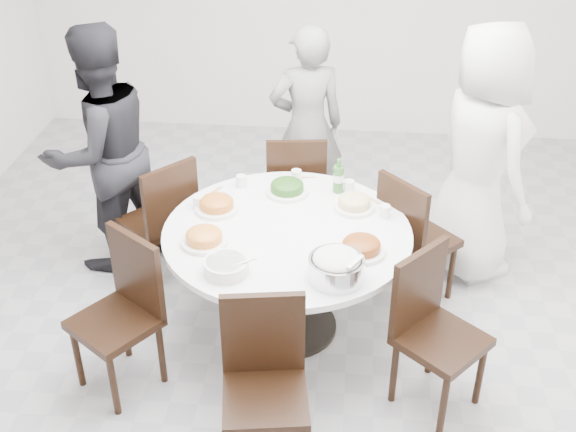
# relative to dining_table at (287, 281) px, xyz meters

# --- Properties ---
(floor) EXTENTS (6.00, 6.00, 0.01)m
(floor) POSITION_rel_dining_table_xyz_m (0.22, 0.11, -0.38)
(floor) COLOR #A6A6AB
(floor) RESTS_ON ground
(dining_table) EXTENTS (1.50, 1.50, 0.75)m
(dining_table) POSITION_rel_dining_table_xyz_m (0.00, 0.00, 0.00)
(dining_table) COLOR white
(dining_table) RESTS_ON floor
(chair_ne) EXTENTS (0.59, 0.59, 0.95)m
(chair_ne) POSITION_rel_dining_table_xyz_m (0.83, 0.43, 0.10)
(chair_ne) COLOR black
(chair_ne) RESTS_ON floor
(chair_n) EXTENTS (0.47, 0.47, 0.95)m
(chair_n) POSITION_rel_dining_table_xyz_m (-0.04, 1.01, 0.10)
(chair_n) COLOR black
(chair_n) RESTS_ON floor
(chair_nw) EXTENTS (0.59, 0.59, 0.95)m
(chair_nw) POSITION_rel_dining_table_xyz_m (-0.94, 0.49, 0.10)
(chair_nw) COLOR black
(chair_nw) RESTS_ON floor
(chair_sw) EXTENTS (0.59, 0.59, 0.95)m
(chair_sw) POSITION_rel_dining_table_xyz_m (-0.92, -0.60, 0.10)
(chair_sw) COLOR black
(chair_sw) RESTS_ON floor
(chair_s) EXTENTS (0.48, 0.48, 0.95)m
(chair_s) POSITION_rel_dining_table_xyz_m (-0.00, -1.08, 0.10)
(chair_s) COLOR black
(chair_s) RESTS_ON floor
(chair_se) EXTENTS (0.59, 0.59, 0.95)m
(chair_se) POSITION_rel_dining_table_xyz_m (0.90, -0.57, 0.10)
(chair_se) COLOR black
(chair_se) RESTS_ON floor
(diner_right) EXTENTS (0.92, 1.05, 1.81)m
(diner_right) POSITION_rel_dining_table_xyz_m (1.23, 0.82, 0.53)
(diner_right) COLOR silver
(diner_right) RESTS_ON floor
(diner_middle) EXTENTS (0.66, 0.53, 1.59)m
(diner_middle) POSITION_rel_dining_table_xyz_m (0.01, 1.40, 0.42)
(diner_middle) COLOR black
(diner_middle) RESTS_ON floor
(diner_left) EXTENTS (1.07, 1.09, 1.77)m
(diner_left) POSITION_rel_dining_table_xyz_m (-1.35, 0.67, 0.51)
(diner_left) COLOR black
(diner_left) RESTS_ON floor
(dish_greens) EXTENTS (0.28, 0.28, 0.07)m
(dish_greens) POSITION_rel_dining_table_xyz_m (-0.04, 0.44, 0.41)
(dish_greens) COLOR white
(dish_greens) RESTS_ON dining_table
(dish_pale) EXTENTS (0.26, 0.26, 0.07)m
(dish_pale) POSITION_rel_dining_table_xyz_m (0.39, 0.29, 0.41)
(dish_pale) COLOR white
(dish_pale) RESTS_ON dining_table
(dish_orange) EXTENTS (0.27, 0.27, 0.07)m
(dish_orange) POSITION_rel_dining_table_xyz_m (-0.46, 0.19, 0.41)
(dish_orange) COLOR white
(dish_orange) RESTS_ON dining_table
(dish_redbrown) EXTENTS (0.28, 0.28, 0.07)m
(dish_redbrown) POSITION_rel_dining_table_xyz_m (0.44, -0.19, 0.41)
(dish_redbrown) COLOR white
(dish_redbrown) RESTS_ON dining_table
(dish_tofu) EXTENTS (0.27, 0.27, 0.07)m
(dish_tofu) POSITION_rel_dining_table_xyz_m (-0.47, -0.19, 0.41)
(dish_tofu) COLOR white
(dish_tofu) RESTS_ON dining_table
(rice_bowl) EXTENTS (0.31, 0.31, 0.13)m
(rice_bowl) POSITION_rel_dining_table_xyz_m (0.31, -0.46, 0.44)
(rice_bowl) COLOR silver
(rice_bowl) RESTS_ON dining_table
(soup_bowl) EXTENTS (0.25, 0.25, 0.08)m
(soup_bowl) POSITION_rel_dining_table_xyz_m (-0.29, -0.46, 0.41)
(soup_bowl) COLOR white
(soup_bowl) RESTS_ON dining_table
(beverage_bottle) EXTENTS (0.07, 0.07, 0.24)m
(beverage_bottle) POSITION_rel_dining_table_xyz_m (0.28, 0.50, 0.49)
(beverage_bottle) COLOR #2F6528
(beverage_bottle) RESTS_ON dining_table
(tea_cups) EXTENTS (0.07, 0.07, 0.08)m
(tea_cups) POSITION_rel_dining_table_xyz_m (0.01, 0.63, 0.42)
(tea_cups) COLOR white
(tea_cups) RESTS_ON dining_table
(chopsticks) EXTENTS (0.24, 0.04, 0.01)m
(chopsticks) POSITION_rel_dining_table_xyz_m (-0.01, 0.63, 0.38)
(chopsticks) COLOR tan
(chopsticks) RESTS_ON dining_table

